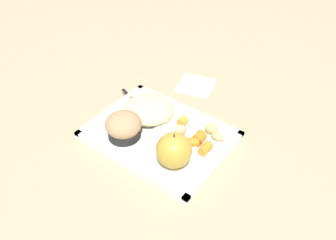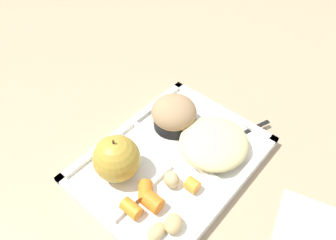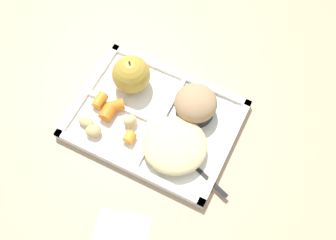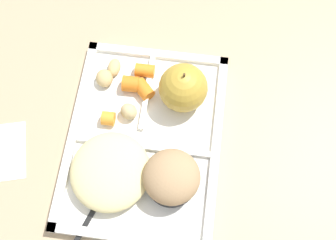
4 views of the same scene
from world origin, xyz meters
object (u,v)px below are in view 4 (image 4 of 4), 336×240
at_px(lunch_tray, 145,140).
at_px(plastic_fork, 97,204).
at_px(bran_muffin, 172,178).
at_px(green_apple, 183,88).

xyz_separation_m(lunch_tray, plastic_fork, (0.11, -0.06, 0.01)).
bearing_deg(lunch_tray, bran_muffin, 38.34).
distance_m(green_apple, plastic_fork, 0.23).
distance_m(green_apple, bran_muffin, 0.15).
bearing_deg(bran_muffin, lunch_tray, -141.66).
xyz_separation_m(lunch_tray, green_apple, (-0.08, 0.05, 0.04)).
height_order(lunch_tray, bran_muffin, bran_muffin).
height_order(green_apple, plastic_fork, green_apple).
xyz_separation_m(lunch_tray, bran_muffin, (0.07, 0.05, 0.04)).
bearing_deg(green_apple, lunch_tray, -33.26).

